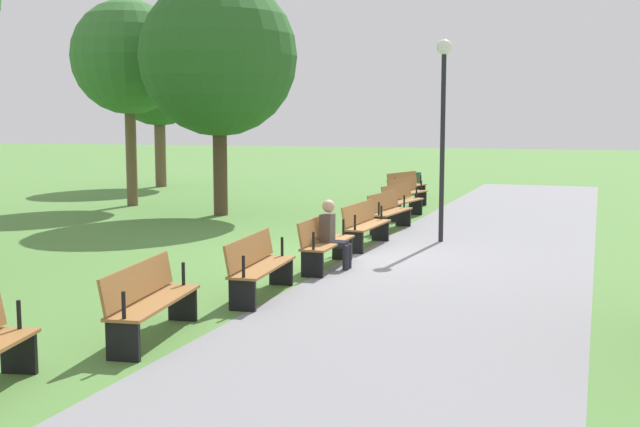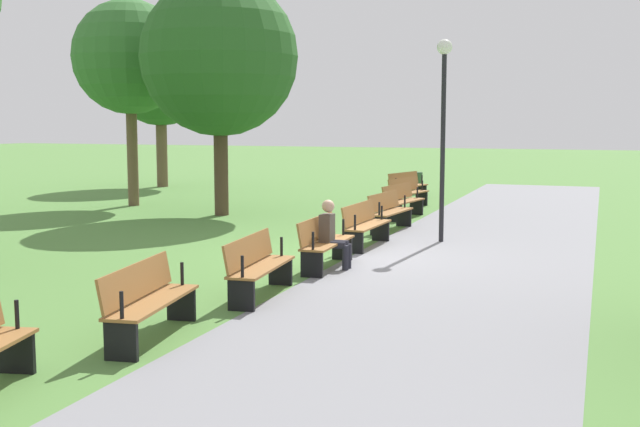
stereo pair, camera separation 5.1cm
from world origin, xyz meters
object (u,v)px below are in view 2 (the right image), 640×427
bench_0 (407,185)px  bench_6 (258,265)px  tree_0 (219,58)px  trash_bin (416,183)px  bench_2 (402,200)px  bench_1 (407,192)px  tree_4 (130,58)px  person_seated (332,232)px  bench_7 (148,299)px  lamp_post (444,103)px  tree_1 (160,76)px  bench_5 (324,241)px  bench_4 (365,224)px  bench_3 (389,210)px

bench_0 → bench_6: bearing=21.0°
tree_0 → trash_bin: tree_0 is taller
bench_2 → trash_bin: size_ratio=2.48×
bench_1 → bench_2: (2.40, 0.44, 0.00)m
tree_0 → tree_4: (-1.26, -3.65, 0.19)m
person_seated → bench_1: bearing=-175.7°
trash_bin → bench_7: bearing=3.7°
bench_6 → lamp_post: size_ratio=0.44×
tree_4 → lamp_post: 11.01m
tree_1 → tree_4: tree_1 is taller
bench_6 → tree_0: tree_0 is taller
person_seated → trash_bin: bearing=-174.5°
tree_1 → lamp_post: (10.10, 13.03, -1.38)m
tree_0 → trash_bin: (-8.01, 3.56, -3.86)m
bench_6 → bench_7: same height
person_seated → bench_5: bearing=-86.6°
tree_4 → bench_4: bearing=60.3°
bench_3 → bench_4: bearing=8.7°
bench_4 → bench_6: 4.89m
bench_3 → tree_4: tree_4 is taller
bench_4 → bench_5: (2.44, -0.00, 0.00)m
bench_4 → bench_7: size_ratio=0.98×
tree_1 → lamp_post: size_ratio=1.48×
bench_1 → bench_3: bearing=21.0°
tree_4 → bench_6: bearing=41.2°
tree_0 → tree_1: tree_0 is taller
bench_4 → tree_1: tree_1 is taller
bench_4 → tree_1: 16.73m
bench_7 → bench_2: bearing=171.2°
bench_0 → bench_2: (4.77, 1.03, 0.00)m
tree_0 → bench_3: bearing=74.9°
tree_1 → bench_2: bearing=60.2°
bench_0 → bench_2: size_ratio=1.00×
bench_0 → bench_5: same height
bench_1 → bench_7: size_ratio=1.00×
tree_1 → trash_bin: tree_1 is taller
bench_5 → tree_1: 18.47m
bench_3 → bench_7: size_ratio=0.99×
person_seated → lamp_post: (-3.65, 1.19, 2.29)m
bench_5 → tree_1: bearing=-141.4°
bench_7 → trash_bin: bearing=174.9°
bench_3 → tree_0: (-1.37, -5.08, 3.76)m
bench_0 → bench_7: (16.95, 1.03, 0.00)m
bench_3 → bench_6: size_ratio=1.00×
bench_3 → tree_1: bearing=-122.3°
bench_2 → bench_3: size_ratio=1.01×
bench_2 → bench_4: (4.87, 0.45, 0.00)m
tree_0 → lamp_post: 7.18m
bench_1 → trash_bin: (-4.55, -0.78, -0.09)m
bench_3 → bench_6: bearing=5.3°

